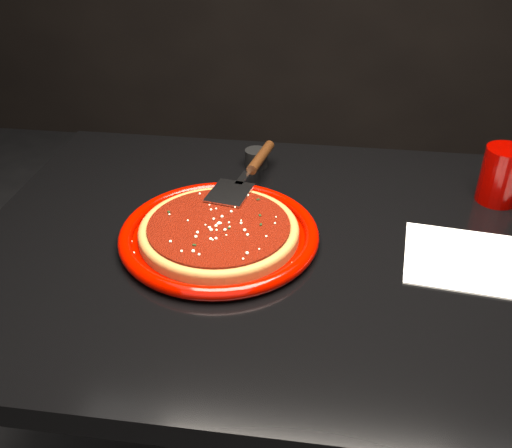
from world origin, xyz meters
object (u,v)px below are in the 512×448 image
at_px(pizza_server, 248,172).
at_px(ramekin, 256,158).
at_px(cup, 502,175).
at_px(plate, 219,234).
at_px(table, 307,391).

height_order(pizza_server, ramekin, pizza_server).
height_order(cup, ramekin, cup).
relative_size(plate, cup, 3.15).
distance_m(cup, ramekin, 0.49).
bearing_deg(table, plate, -175.20).
bearing_deg(ramekin, table, -62.16).
bearing_deg(pizza_server, plate, -86.99).
height_order(table, cup, cup).
relative_size(plate, ramekin, 7.11).
distance_m(table, cup, 0.58).
relative_size(table, cup, 10.98).
xyz_separation_m(table, plate, (-0.17, -0.01, 0.39)).
bearing_deg(pizza_server, table, -37.64).
height_order(table, plate, plate).
xyz_separation_m(pizza_server, ramekin, (0.00, 0.11, -0.02)).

